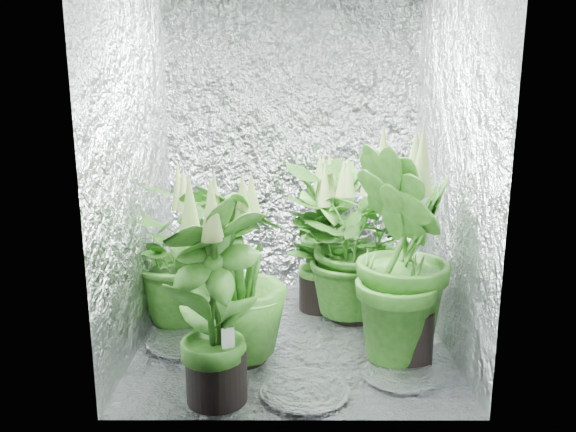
# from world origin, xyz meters

# --- Properties ---
(ground) EXTENTS (1.60, 1.60, 0.00)m
(ground) POSITION_xyz_m (0.00, 0.00, 0.00)
(ground) COLOR silver
(ground) RESTS_ON ground
(walls) EXTENTS (1.62, 1.62, 2.00)m
(walls) POSITION_xyz_m (0.00, 0.00, 1.00)
(walls) COLOR silver
(walls) RESTS_ON ground
(plant_a) EXTENTS (0.97, 0.97, 0.92)m
(plant_a) POSITION_xyz_m (-0.59, 0.15, 0.43)
(plant_a) COLOR black
(plant_a) RESTS_ON ground
(plant_b) EXTENTS (0.55, 0.55, 0.90)m
(plant_b) POSITION_xyz_m (0.16, 0.39, 0.41)
(plant_b) COLOR black
(plant_b) RESTS_ON ground
(plant_c) EXTENTS (0.55, 0.55, 0.94)m
(plant_c) POSITION_xyz_m (0.23, 0.61, 0.42)
(plant_c) COLOR black
(plant_c) RESTS_ON ground
(plant_d) EXTENTS (0.68, 0.68, 0.96)m
(plant_d) POSITION_xyz_m (-0.27, -0.26, 0.43)
(plant_d) COLOR black
(plant_d) RESTS_ON ground
(plant_e) EXTENTS (1.03, 1.03, 0.97)m
(plant_e) POSITION_xyz_m (0.35, 0.25, 0.46)
(plant_e) COLOR black
(plant_e) RESTS_ON ground
(plant_f) EXTENTS (0.66, 0.66, 0.99)m
(plant_f) POSITION_xyz_m (-0.33, -0.64, 0.45)
(plant_f) COLOR black
(plant_f) RESTS_ON ground
(plant_g) EXTENTS (0.62, 0.62, 1.16)m
(plant_g) POSITION_xyz_m (0.53, -0.29, 0.53)
(plant_g) COLOR black
(plant_g) RESTS_ON ground
(circulation_fan) EXTENTS (0.14, 0.31, 0.36)m
(circulation_fan) POSITION_xyz_m (0.60, 0.61, 0.15)
(circulation_fan) COLOR black
(circulation_fan) RESTS_ON ground
(plant_label) EXTENTS (0.06, 0.04, 0.09)m
(plant_label) POSITION_xyz_m (-0.27, -0.67, 0.30)
(plant_label) COLOR white
(plant_label) RESTS_ON plant_f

